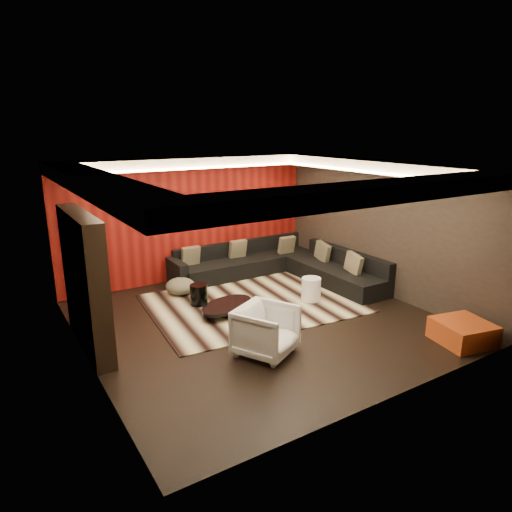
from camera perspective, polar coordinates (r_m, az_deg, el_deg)
floor at (r=8.46m, az=0.44°, el=-8.17°), size 6.00×6.00×0.02m
ceiling at (r=7.75m, az=0.48°, el=11.24°), size 6.00×6.00×0.02m
wall_back at (r=10.59m, az=-8.35°, el=4.61°), size 6.00×0.02×2.80m
wall_left at (r=6.92m, az=-21.09°, el=-2.33°), size 0.02×6.00×2.80m
wall_right at (r=9.89m, az=15.36°, el=3.42°), size 0.02×6.00×2.80m
red_feature_wall at (r=10.55m, az=-8.26°, el=4.58°), size 5.98×0.05×2.78m
soffit_back at (r=10.14m, az=-7.91°, el=11.50°), size 6.00×0.60×0.22m
soffit_front at (r=5.69m, az=15.38°, el=7.78°), size 6.00×0.60×0.22m
soffit_left at (r=6.72m, az=-19.58°, el=8.60°), size 0.60×4.80×0.22m
soffit_right at (r=9.48m, az=14.63°, el=10.86°), size 0.60×4.80×0.22m
cove_back at (r=9.84m, az=-7.06°, el=10.87°), size 4.80×0.08×0.04m
cove_front at (r=5.93m, az=12.91°, el=7.38°), size 4.80×0.08×0.04m
cove_left at (r=6.81m, az=-16.70°, el=8.16°), size 0.08×4.80×0.04m
cove_right at (r=9.25m, az=13.11°, el=10.28°), size 0.08×4.80×0.04m
tv_surround at (r=7.60m, az=-20.60°, el=-3.08°), size 0.30×2.00×2.20m
tv_screen at (r=7.53m, az=-19.67°, el=-0.37°), size 0.04×1.30×0.80m
tv_shelf at (r=7.76m, az=-19.16°, el=-5.69°), size 0.04×1.60×0.04m
rug at (r=9.23m, az=-0.49°, el=-5.93°), size 4.25×3.34×0.02m
coffee_table at (r=8.69m, az=-3.62°, el=-6.60°), size 1.53×1.53×0.20m
drum_stool at (r=9.15m, az=-7.18°, el=-4.81°), size 0.42×0.42×0.41m
striped_pouf at (r=9.78m, az=-9.43°, el=-3.73°), size 0.78×0.78×0.34m
white_side_table at (r=9.37m, az=6.91°, el=-4.17°), size 0.41×0.41×0.49m
orange_ottoman at (r=8.33m, az=24.44°, el=-8.65°), size 0.96×0.96×0.36m
armchair at (r=7.16m, az=1.27°, el=-9.34°), size 1.13×1.14×0.78m
sectional_sofa at (r=10.72m, az=2.92°, el=-1.37°), size 3.65×3.50×0.75m
throw_pillows at (r=10.60m, az=2.70°, el=0.44°), size 3.04×2.76×0.50m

